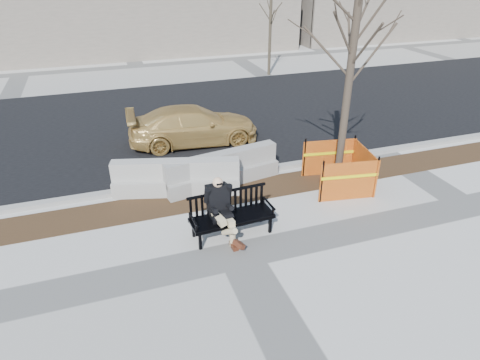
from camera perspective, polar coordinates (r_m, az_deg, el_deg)
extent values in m
plane|color=beige|center=(9.32, -0.06, -9.98)|extent=(120.00, 120.00, 0.00)
cube|color=#47301C|center=(11.39, -4.30, -2.29)|extent=(40.00, 1.20, 0.02)
cube|color=black|center=(16.93, -9.82, 7.80)|extent=(60.00, 10.40, 0.01)
cube|color=#9E9B93|center=(12.17, -5.47, 0.07)|extent=(60.00, 0.25, 0.12)
imported|color=tan|center=(14.80, -6.14, 5.03)|extent=(4.45, 2.02, 1.26)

